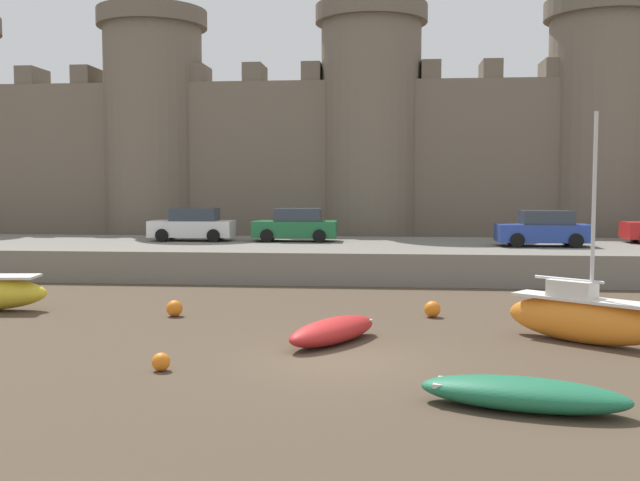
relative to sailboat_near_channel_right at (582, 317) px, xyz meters
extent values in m
plane|color=#4C3D2D|center=(-6.23, -2.60, -0.70)|extent=(160.00, 160.00, 0.00)
cube|color=slate|center=(-6.23, 15.18, -0.02)|extent=(64.27, 10.00, 1.34)
cube|color=#706354|center=(-6.23, 24.41, 4.34)|extent=(52.27, 2.80, 10.07)
cylinder|color=#706354|center=(-19.29, 24.41, 6.03)|extent=(5.81, 5.81, 13.46)
cylinder|color=#675B4D|center=(-19.29, 24.41, 13.26)|extent=(6.51, 6.51, 1.00)
cylinder|color=#706354|center=(-6.23, 24.41, 6.03)|extent=(5.81, 5.81, 13.46)
cylinder|color=#675B4D|center=(-6.23, 24.41, 13.26)|extent=(6.51, 6.51, 1.00)
cylinder|color=#706354|center=(6.84, 24.41, 6.03)|extent=(5.81, 5.81, 13.46)
cylinder|color=#675B4D|center=(6.84, 24.41, 13.26)|extent=(6.51, 6.51, 1.00)
cube|color=#6A5E4F|center=(-26.84, 24.41, 9.93)|extent=(1.10, 2.52, 1.10)
cube|color=#6A5E4F|center=(-23.40, 24.41, 9.93)|extent=(1.10, 2.52, 1.10)
cube|color=#6A5E4F|center=(-16.53, 24.41, 9.93)|extent=(1.10, 2.52, 1.10)
cube|color=#6A5E4F|center=(-13.10, 24.41, 9.93)|extent=(1.10, 2.52, 1.10)
cube|color=#6A5E4F|center=(-9.66, 24.41, 9.93)|extent=(1.10, 2.52, 1.10)
cube|color=#6A5E4F|center=(-2.79, 24.41, 9.93)|extent=(1.10, 2.52, 1.10)
cube|color=#6A5E4F|center=(0.64, 24.41, 9.93)|extent=(1.10, 2.52, 1.10)
cube|color=#6A5E4F|center=(4.08, 24.41, 9.93)|extent=(1.10, 2.52, 1.10)
ellipsoid|color=orange|center=(0.01, -0.01, -0.10)|extent=(3.94, 3.44, 1.19)
cube|color=silver|center=(0.01, -0.01, 0.45)|extent=(3.45, 3.00, 0.08)
cube|color=silver|center=(-0.23, 0.19, 0.71)|extent=(1.34, 1.25, 0.44)
cylinder|color=silver|center=(0.18, -0.14, 2.90)|extent=(0.10, 0.10, 4.82)
cylinder|color=silver|center=(-0.32, 0.25, 0.94)|extent=(1.54, 1.25, 0.08)
ellipsoid|color=red|center=(-6.50, -0.69, -0.36)|extent=(2.68, 3.49, 0.67)
ellipsoid|color=#F23939|center=(-6.50, -0.69, -0.30)|extent=(2.16, 2.84, 0.37)
cube|color=beige|center=(-6.63, -0.91, -0.26)|extent=(0.86, 0.63, 0.06)
cube|color=beige|center=(-5.80, 0.46, -0.28)|extent=(0.64, 0.54, 0.08)
ellipsoid|color=#1E6B47|center=(-2.56, -6.11, -0.40)|extent=(3.99, 2.12, 0.60)
ellipsoid|color=#339266|center=(-2.56, -6.11, -0.34)|extent=(3.26, 1.69, 0.33)
cube|color=beige|center=(-2.28, -6.18, -0.30)|extent=(0.45, 1.06, 0.06)
cube|color=beige|center=(-4.00, -5.74, -0.32)|extent=(0.44, 0.72, 0.08)
sphere|color=orange|center=(-10.09, -3.94, -0.49)|extent=(0.41, 0.41, 0.41)
sphere|color=orange|center=(-3.70, 3.44, -0.44)|extent=(0.51, 0.51, 0.51)
sphere|color=orange|center=(-11.77, 2.81, -0.44)|extent=(0.51, 0.51, 0.51)
cube|color=#1E6638|center=(-9.72, 16.54, 1.25)|extent=(4.13, 1.77, 0.80)
cube|color=#2D3842|center=(-9.57, 16.55, 1.95)|extent=(2.28, 1.53, 0.64)
cylinder|color=black|center=(-10.97, 15.67, 0.97)|extent=(0.64, 0.19, 0.64)
cylinder|color=black|center=(-11.00, 17.37, 0.97)|extent=(0.64, 0.19, 0.64)
cylinder|color=black|center=(-8.43, 15.71, 0.97)|extent=(0.64, 0.19, 0.64)
cylinder|color=black|center=(-8.46, 17.41, 0.97)|extent=(0.64, 0.19, 0.64)
cylinder|color=black|center=(6.91, 17.96, 0.97)|extent=(0.64, 0.19, 0.64)
cube|color=#263F99|center=(1.83, 14.61, 1.25)|extent=(4.13, 1.77, 0.80)
cube|color=#2D3842|center=(1.98, 14.62, 1.95)|extent=(2.28, 1.53, 0.64)
cylinder|color=black|center=(0.57, 13.74, 0.97)|extent=(0.64, 0.19, 0.64)
cylinder|color=black|center=(0.54, 15.44, 0.97)|extent=(0.64, 0.19, 0.64)
cylinder|color=black|center=(3.11, 13.79, 0.97)|extent=(0.64, 0.19, 0.64)
cylinder|color=black|center=(3.08, 15.49, 0.97)|extent=(0.64, 0.19, 0.64)
cube|color=silver|center=(-14.84, 16.31, 1.25)|extent=(4.13, 1.77, 0.80)
cube|color=#2D3842|center=(-14.69, 16.31, 1.95)|extent=(2.28, 1.53, 0.64)
cylinder|color=black|center=(-16.10, 15.44, 0.97)|extent=(0.64, 0.19, 0.64)
cylinder|color=black|center=(-16.13, 17.14, 0.97)|extent=(0.64, 0.19, 0.64)
cylinder|color=black|center=(-13.56, 15.48, 0.97)|extent=(0.64, 0.19, 0.64)
cylinder|color=black|center=(-13.59, 17.18, 0.97)|extent=(0.64, 0.19, 0.64)
camera|label=1|loc=(-5.01, -19.92, 3.47)|focal=42.00mm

